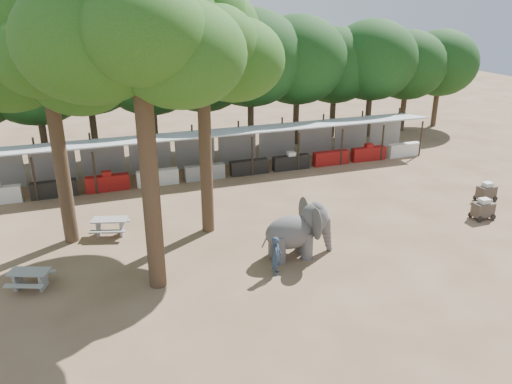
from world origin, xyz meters
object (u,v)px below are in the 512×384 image
object	(u,v)px
yard_tree_center	(132,28)
yard_tree_back	(197,39)
cart_back	(486,192)
yard_tree_left	(41,50)
picnic_table_far	(110,224)
cart_front	(483,209)
elephant	(299,230)
picnic_table_near	(30,277)
handler	(276,256)

from	to	relation	value
yard_tree_center	yard_tree_back	world-z (taller)	yard_tree_center
yard_tree_back	cart_back	world-z (taller)	yard_tree_back
yard_tree_left	picnic_table_far	xyz separation A→B (m)	(1.83, -0.17, -7.69)
yard_tree_left	cart_front	size ratio (longest dim) A/B	10.08
yard_tree_center	cart_front	distance (m)	18.29
elephant	picnic_table_near	distance (m)	10.47
picnic_table_far	elephant	bearing A→B (deg)	-16.54
picnic_table_near	picnic_table_far	xyz separation A→B (m)	(3.17, 3.66, 0.04)
yard_tree_center	cart_front	xyz separation A→B (m)	(16.08, 0.52, -8.69)
picnic_table_near	picnic_table_far	size ratio (longest dim) A/B	0.95
elephant	picnic_table_far	world-z (taller)	elephant
yard_tree_back	picnic_table_near	bearing A→B (deg)	-158.94
yard_tree_left	yard_tree_center	xyz separation A→B (m)	(3.00, -5.00, 1.01)
yard_tree_center	yard_tree_back	xyz separation A→B (m)	(3.00, 4.00, -0.67)
picnic_table_near	cart_back	distance (m)	22.37
elephant	cart_front	world-z (taller)	elephant
elephant	picnic_table_far	distance (m)	8.65
picnic_table_near	yard_tree_back	bearing A→B (deg)	42.61
yard_tree_left	handler	world-z (taller)	yard_tree_left
yard_tree_back	cart_back	bearing A→B (deg)	-6.31
elephant	cart_back	size ratio (longest dim) A/B	2.76
cart_front	yard_tree_center	bearing A→B (deg)	-176.55
picnic_table_far	cart_back	world-z (taller)	cart_back
yard_tree_left	cart_front	bearing A→B (deg)	-13.20
picnic_table_near	cart_front	distance (m)	20.44
picnic_table_far	handler	bearing A→B (deg)	-28.40
cart_back	cart_front	bearing A→B (deg)	-140.46
yard_tree_back	picnic_table_far	xyz separation A→B (m)	(-4.17, 0.83, -8.03)
yard_tree_center	picnic_table_far	distance (m)	10.02
picnic_table_near	cart_back	xyz separation A→B (m)	(22.33, 1.17, 0.04)
yard_tree_left	cart_back	world-z (taller)	yard_tree_left
yard_tree_center	yard_tree_back	distance (m)	5.04
handler	cart_front	xyz separation A→B (m)	(11.47, 1.48, -0.28)
elephant	cart_back	distance (m)	12.17
yard_tree_left	yard_tree_center	world-z (taller)	yard_tree_center
handler	picnic_table_near	distance (m)	9.21
yard_tree_back	picnic_table_far	bearing A→B (deg)	168.69
handler	picnic_table_far	world-z (taller)	handler
elephant	cart_back	xyz separation A→B (m)	(11.95, 2.23, -0.66)
yard_tree_back	handler	distance (m)	9.34
yard_tree_back	handler	size ratio (longest dim) A/B	7.13
elephant	picnic_table_far	bearing A→B (deg)	148.69
yard_tree_back	cart_back	distance (m)	17.09
handler	cart_back	xyz separation A→B (m)	(13.38, 3.30, -0.29)
yard_tree_back	handler	world-z (taller)	yard_tree_back
yard_tree_back	cart_front	size ratio (longest dim) A/B	10.39
yard_tree_left	picnic_table_far	size ratio (longest dim) A/B	5.79
yard_tree_left	picnic_table_near	world-z (taller)	yard_tree_left
yard_tree_left	picnic_table_near	size ratio (longest dim) A/B	6.08
yard_tree_left	picnic_table_far	distance (m)	7.90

